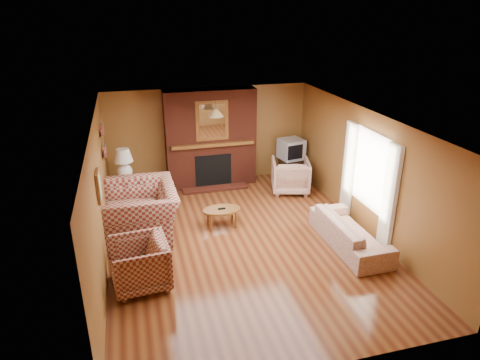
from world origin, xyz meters
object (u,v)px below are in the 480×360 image
object	(u,v)px
floral_sofa	(350,232)
side_table	(127,190)
coffee_table	(222,211)
crt_tv	(291,149)
plaid_loveseat	(141,212)
fireplace	(211,139)
tv_stand	(290,169)
plaid_armchair	(140,264)
table_lamp	(124,162)
floral_armchair	(290,176)

from	to	relation	value
floral_sofa	side_table	bearing A→B (deg)	51.24
coffee_table	crt_tv	distance (m)	3.15
plaid_loveseat	coffee_table	size ratio (longest dim) A/B	2.03
fireplace	coffee_table	size ratio (longest dim) A/B	3.09
coffee_table	tv_stand	size ratio (longest dim) A/B	1.39
plaid_loveseat	coffee_table	world-z (taller)	plaid_loveseat
plaid_armchair	coffee_table	xyz separation A→B (m)	(1.70, 1.63, -0.07)
plaid_loveseat	side_table	bearing A→B (deg)	-172.69
plaid_armchair	crt_tv	size ratio (longest dim) A/B	1.37
side_table	table_lamp	world-z (taller)	table_lamp
floral_sofa	floral_armchair	bearing A→B (deg)	2.39
fireplace	plaid_armchair	distance (m)	4.44
plaid_armchair	tv_stand	bearing A→B (deg)	127.72
floral_sofa	crt_tv	world-z (taller)	crt_tv
floral_armchair	coffee_table	distance (m)	2.40
floral_sofa	side_table	distance (m)	5.07
plaid_loveseat	table_lamp	xyz separation A→B (m)	(-0.25, 1.72, 0.45)
plaid_loveseat	coffee_table	bearing A→B (deg)	87.99
coffee_table	plaid_armchair	bearing A→B (deg)	-136.17
side_table	crt_tv	size ratio (longest dim) A/B	0.88
plaid_armchair	coffee_table	size ratio (longest dim) A/B	1.15
floral_armchair	tv_stand	bearing A→B (deg)	-96.03
coffee_table	tv_stand	bearing A→B (deg)	42.34
fireplace	crt_tv	distance (m)	2.09
plaid_armchair	floral_armchair	size ratio (longest dim) A/B	1.00
side_table	tv_stand	bearing A→B (deg)	4.82
crt_tv	plaid_loveseat	bearing A→B (deg)	-152.14
plaid_armchair	floral_armchair	world-z (taller)	same
floral_sofa	table_lamp	world-z (taller)	table_lamp
coffee_table	table_lamp	world-z (taller)	table_lamp
plaid_loveseat	side_table	xyz separation A→B (m)	(-0.25, 1.72, -0.22)
floral_sofa	fireplace	bearing A→B (deg)	26.67
plaid_armchair	table_lamp	distance (m)	3.43
plaid_loveseat	crt_tv	distance (m)	4.42
fireplace	plaid_loveseat	xyz separation A→B (m)	(-1.85, -2.25, -0.67)
table_lamp	floral_sofa	bearing A→B (deg)	-37.98
floral_sofa	tv_stand	xyz separation A→B (m)	(0.15, 3.47, -0.01)
plaid_loveseat	floral_armchair	distance (m)	3.83
coffee_table	side_table	size ratio (longest dim) A/B	1.35
floral_sofa	coffee_table	xyz separation A→B (m)	(-2.15, 1.38, 0.05)
fireplace	plaid_armchair	bearing A→B (deg)	-116.49
coffee_table	side_table	world-z (taller)	side_table
plaid_loveseat	table_lamp	distance (m)	1.79
floral_armchair	fireplace	bearing A→B (deg)	-13.09
table_lamp	plaid_armchair	bearing A→B (deg)	-87.46
fireplace	tv_stand	xyz separation A→B (m)	(2.05, -0.18, -0.90)
floral_armchair	crt_tv	size ratio (longest dim) A/B	1.37
plaid_loveseat	crt_tv	xyz separation A→B (m)	(3.90, 2.06, 0.30)
fireplace	plaid_loveseat	distance (m)	2.99
coffee_table	floral_sofa	bearing A→B (deg)	-32.63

